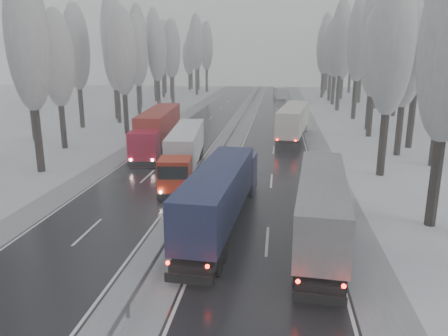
% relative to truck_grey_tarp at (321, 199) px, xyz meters
% --- Properties ---
extents(carriageway_right, '(7.50, 200.00, 0.03)m').
position_rel_truck_grey_tarp_xyz_m(carriageway_right, '(-2.94, 16.94, -2.24)').
color(carriageway_right, black).
rests_on(carriageway_right, ground).
extents(carriageway_left, '(7.50, 200.00, 0.03)m').
position_rel_truck_grey_tarp_xyz_m(carriageway_left, '(-13.44, 16.94, -2.24)').
color(carriageway_left, black).
rests_on(carriageway_left, ground).
extents(median_slush, '(3.00, 200.00, 0.04)m').
position_rel_truck_grey_tarp_xyz_m(median_slush, '(-8.19, 16.94, -2.23)').
color(median_slush, '#A2A5AA').
rests_on(median_slush, ground).
extents(shoulder_right, '(2.40, 200.00, 0.04)m').
position_rel_truck_grey_tarp_xyz_m(shoulder_right, '(2.01, 16.94, -2.23)').
color(shoulder_right, '#A2A5AA').
rests_on(shoulder_right, ground).
extents(shoulder_left, '(2.40, 200.00, 0.04)m').
position_rel_truck_grey_tarp_xyz_m(shoulder_left, '(-18.39, 16.94, -2.23)').
color(shoulder_left, '#A2A5AA').
rests_on(shoulder_left, ground).
extents(median_guardrail, '(0.12, 200.00, 0.76)m').
position_rel_truck_grey_tarp_xyz_m(median_guardrail, '(-8.19, 16.93, -1.65)').
color(median_guardrail, slate).
rests_on(median_guardrail, ground).
extents(tree_18, '(3.60, 3.60, 16.58)m').
position_rel_truck_grey_tarp_xyz_m(tree_18, '(6.32, 13.98, 8.45)').
color(tree_18, black).
rests_on(tree_18, ground).
extents(tree_19, '(3.60, 3.60, 14.57)m').
position_rel_truck_grey_tarp_xyz_m(tree_19, '(11.83, 17.98, 7.17)').
color(tree_19, black).
rests_on(tree_19, ground).
extents(tree_20, '(3.60, 3.60, 15.71)m').
position_rel_truck_grey_tarp_xyz_m(tree_20, '(9.70, 22.11, 7.89)').
color(tree_20, black).
rests_on(tree_20, ground).
extents(tree_21, '(3.60, 3.60, 18.62)m').
position_rel_truck_grey_tarp_xyz_m(tree_21, '(11.93, 26.11, 9.75)').
color(tree_21, black).
rests_on(tree_21, ground).
extents(tree_22, '(3.60, 3.60, 15.86)m').
position_rel_truck_grey_tarp_xyz_m(tree_22, '(8.83, 32.54, 7.99)').
color(tree_22, black).
rests_on(tree_22, ground).
extents(tree_23, '(3.60, 3.60, 13.55)m').
position_rel_truck_grey_tarp_xyz_m(tree_23, '(15.12, 36.54, 6.52)').
color(tree_23, black).
rests_on(tree_23, ground).
extents(tree_24, '(3.60, 3.60, 20.49)m').
position_rel_truck_grey_tarp_xyz_m(tree_24, '(9.71, 37.96, 10.94)').
color(tree_24, black).
rests_on(tree_24, ground).
extents(tree_25, '(3.60, 3.60, 19.44)m').
position_rel_truck_grey_tarp_xyz_m(tree_25, '(16.62, 41.96, 10.27)').
color(tree_25, black).
rests_on(tree_25, ground).
extents(tree_26, '(3.60, 3.60, 18.78)m').
position_rel_truck_grey_tarp_xyz_m(tree_26, '(9.37, 48.21, 9.85)').
color(tree_26, black).
rests_on(tree_26, ground).
extents(tree_27, '(3.60, 3.60, 17.62)m').
position_rel_truck_grey_tarp_xyz_m(tree_27, '(16.52, 52.21, 9.11)').
color(tree_27, black).
rests_on(tree_27, ground).
extents(tree_28, '(3.60, 3.60, 19.62)m').
position_rel_truck_grey_tarp_xyz_m(tree_28, '(8.15, 58.90, 10.39)').
color(tree_28, black).
rests_on(tree_28, ground).
extents(tree_29, '(3.60, 3.60, 18.11)m').
position_rel_truck_grey_tarp_xyz_m(tree_29, '(15.52, 62.90, 9.42)').
color(tree_29, black).
rests_on(tree_29, ground).
extents(tree_30, '(3.60, 3.60, 17.86)m').
position_rel_truck_grey_tarp_xyz_m(tree_30, '(8.37, 68.65, 9.27)').
color(tree_30, black).
rests_on(tree_30, ground).
extents(tree_31, '(3.60, 3.60, 18.58)m').
position_rel_truck_grey_tarp_xyz_m(tree_31, '(14.29, 72.65, 9.72)').
color(tree_31, black).
rests_on(tree_31, ground).
extents(tree_32, '(3.60, 3.60, 17.33)m').
position_rel_truck_grey_tarp_xyz_m(tree_32, '(8.44, 76.16, 8.93)').
color(tree_32, black).
rests_on(tree_32, ground).
extents(tree_33, '(3.60, 3.60, 14.33)m').
position_rel_truck_grey_tarp_xyz_m(tree_33, '(11.58, 80.16, 7.01)').
color(tree_33, black).
rests_on(tree_33, ground).
extents(tree_34, '(3.60, 3.60, 17.63)m').
position_rel_truck_grey_tarp_xyz_m(tree_34, '(7.54, 83.26, 9.12)').
color(tree_34, black).
rests_on(tree_34, ground).
extents(tree_35, '(3.60, 3.60, 18.25)m').
position_rel_truck_grey_tarp_xyz_m(tree_35, '(16.75, 87.26, 9.51)').
color(tree_35, black).
rests_on(tree_35, ground).
extents(tree_36, '(3.60, 3.60, 20.23)m').
position_rel_truck_grey_tarp_xyz_m(tree_36, '(8.84, 93.10, 10.77)').
color(tree_36, black).
rests_on(tree_36, ground).
extents(tree_37, '(3.60, 3.60, 16.37)m').
position_rel_truck_grey_tarp_xyz_m(tree_37, '(15.83, 97.10, 8.31)').
color(tree_37, black).
rests_on(tree_37, ground).
extents(tree_38, '(3.60, 3.60, 17.97)m').
position_rel_truck_grey_tarp_xyz_m(tree_38, '(10.54, 103.67, 9.34)').
color(tree_38, black).
rests_on(tree_38, ground).
extents(tree_39, '(3.60, 3.60, 16.19)m').
position_rel_truck_grey_tarp_xyz_m(tree_39, '(13.36, 107.67, 8.20)').
color(tree_39, black).
rests_on(tree_39, ground).
extents(tree_58, '(3.60, 3.60, 17.21)m').
position_rel_truck_grey_tarp_xyz_m(tree_58, '(-23.32, 11.51, 8.85)').
color(tree_58, black).
rests_on(tree_58, ground).
extents(tree_60, '(3.60, 3.60, 14.84)m').
position_rel_truck_grey_tarp_xyz_m(tree_60, '(-25.94, 21.14, 7.34)').
color(tree_60, black).
rests_on(tree_60, ground).
extents(tree_61, '(3.60, 3.60, 13.95)m').
position_rel_truck_grey_tarp_xyz_m(tree_61, '(-31.71, 25.14, 6.77)').
color(tree_61, black).
rests_on(tree_61, ground).
extents(tree_62, '(3.60, 3.60, 16.04)m').
position_rel_truck_grey_tarp_xyz_m(tree_62, '(-22.14, 30.67, 8.10)').
color(tree_62, black).
rests_on(tree_62, ground).
extents(tree_63, '(3.60, 3.60, 16.88)m').
position_rel_truck_grey_tarp_xyz_m(tree_63, '(-30.04, 34.67, 8.64)').
color(tree_63, black).
rests_on(tree_63, ground).
extents(tree_64, '(3.60, 3.60, 15.42)m').
position_rel_truck_grey_tarp_xyz_m(tree_64, '(-26.45, 39.66, 7.71)').
color(tree_64, black).
rests_on(tree_64, ground).
extents(tree_65, '(3.60, 3.60, 19.48)m').
position_rel_truck_grey_tarp_xyz_m(tree_65, '(-28.25, 43.66, 10.29)').
color(tree_65, black).
rests_on(tree_65, ground).
extents(tree_66, '(3.60, 3.60, 15.23)m').
position_rel_truck_grey_tarp_xyz_m(tree_66, '(-26.35, 49.29, 7.59)').
color(tree_66, black).
rests_on(tree_66, ground).
extents(tree_67, '(3.60, 3.60, 17.09)m').
position_rel_truck_grey_tarp_xyz_m(tree_67, '(-27.74, 53.29, 8.78)').
color(tree_67, black).
rests_on(tree_67, ground).
extents(tree_68, '(3.60, 3.60, 16.65)m').
position_rel_truck_grey_tarp_xyz_m(tree_68, '(-24.77, 56.05, 8.49)').
color(tree_68, black).
rests_on(tree_68, ground).
extents(tree_69, '(3.60, 3.60, 19.35)m').
position_rel_truck_grey_tarp_xyz_m(tree_69, '(-29.61, 60.05, 10.21)').
color(tree_69, black).
rests_on(tree_69, ground).
extents(tree_70, '(3.60, 3.60, 17.09)m').
position_rel_truck_grey_tarp_xyz_m(tree_70, '(-24.52, 66.13, 8.78)').
color(tree_70, black).
rests_on(tree_70, ground).
extents(tree_71, '(3.60, 3.60, 19.61)m').
position_rel_truck_grey_tarp_xyz_m(tree_71, '(-29.28, 70.13, 10.37)').
color(tree_71, black).
rests_on(tree_71, ground).
extents(tree_72, '(3.60, 3.60, 15.11)m').
position_rel_truck_grey_tarp_xyz_m(tree_72, '(-27.12, 75.48, 7.51)').
color(tree_72, black).
rests_on(tree_72, ground).
extents(tree_73, '(3.60, 3.60, 17.22)m').
position_rel_truck_grey_tarp_xyz_m(tree_73, '(-30.01, 79.48, 8.86)').
color(tree_73, black).
rests_on(tree_73, ground).
extents(tree_74, '(3.60, 3.60, 19.68)m').
position_rel_truck_grey_tarp_xyz_m(tree_74, '(-23.26, 86.27, 10.42)').
color(tree_74, black).
rests_on(tree_74, ground).
extents(tree_75, '(3.60, 3.60, 18.60)m').
position_rel_truck_grey_tarp_xyz_m(tree_75, '(-32.39, 90.27, 9.74)').
color(tree_75, black).
rests_on(tree_75, ground).
extents(tree_76, '(3.60, 3.60, 18.55)m').
position_rel_truck_grey_tarp_xyz_m(tree_76, '(-22.24, 95.66, 9.70)').
color(tree_76, black).
rests_on(tree_76, ground).
extents(tree_77, '(3.60, 3.60, 14.32)m').
position_rel_truck_grey_tarp_xyz_m(tree_77, '(-27.85, 99.66, 7.01)').
color(tree_77, black).
rests_on(tree_77, ground).
extents(tree_78, '(3.60, 3.60, 19.55)m').
position_rel_truck_grey_tarp_xyz_m(tree_78, '(-25.75, 102.25, 10.34)').
color(tree_78, black).
rests_on(tree_78, ground).
extents(tree_79, '(3.60, 3.60, 17.07)m').
position_rel_truck_grey_tarp_xyz_m(tree_79, '(-28.52, 106.25, 8.76)').
color(tree_79, black).
rests_on(tree_79, ground).
extents(truck_grey_tarp, '(3.62, 15.16, 3.86)m').
position_rel_truck_grey_tarp_xyz_m(truck_grey_tarp, '(0.00, 0.00, 0.00)').
color(truck_grey_tarp, '#48484D').
rests_on(truck_grey_tarp, ground).
extents(truck_blue_box, '(3.37, 15.13, 3.85)m').
position_rel_truck_grey_tarp_xyz_m(truck_blue_box, '(-5.74, 0.95, -0.00)').
color(truck_blue_box, '#1F204D').
rests_on(truck_blue_box, ground).
extents(truck_cream_box, '(4.64, 16.32, 4.15)m').
position_rel_truck_grey_tarp_xyz_m(truck_cream_box, '(-0.63, 29.25, 0.17)').
color(truck_cream_box, '#B1AD9C').
rests_on(truck_cream_box, ground).
extents(box_truck_distant, '(3.06, 7.37, 2.67)m').
position_rel_truck_grey_tarp_xyz_m(box_truck_distant, '(-2.42, 78.91, -0.89)').
color(box_truck_distant, '#A8ABAF').
rests_on(box_truck_distant, ground).
extents(truck_red_white, '(3.73, 14.65, 3.72)m').
position_rel_truck_grey_tarp_xyz_m(truck_red_white, '(-10.50, 12.66, -0.08)').
color(truck_red_white, '#AF1E09').
rests_on(truck_red_white, ground).
extents(truck_red_red, '(3.95, 16.67, 4.24)m').
position_rel_truck_grey_tarp_xyz_m(truck_red_red, '(-15.31, 21.25, 0.22)').
color(truck_red_red, '#AD0923').
rests_on(truck_red_red, ground).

